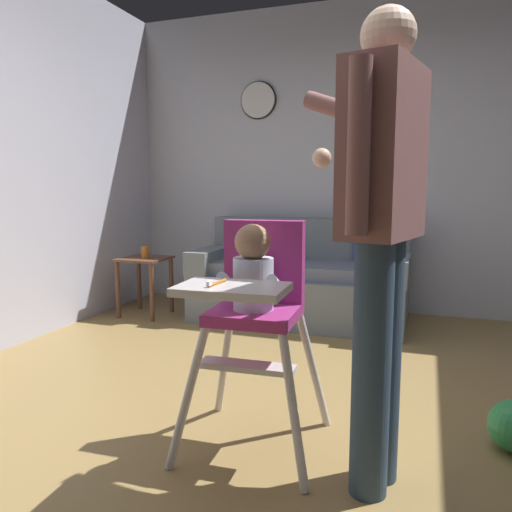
{
  "coord_description": "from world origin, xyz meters",
  "views": [
    {
      "loc": [
        0.61,
        -2.12,
        1.13
      ],
      "look_at": [
        -0.13,
        -0.0,
        0.82
      ],
      "focal_mm": 34.74,
      "sensor_mm": 36.0,
      "label": 1
    }
  ],
  "objects": [
    {
      "name": "side_table",
      "position": [
        -1.75,
        1.65,
        0.38
      ],
      "size": [
        0.4,
        0.4,
        0.52
      ],
      "color": "brown",
      "rests_on": "ground"
    },
    {
      "name": "high_chair",
      "position": [
        -0.07,
        -0.18,
        0.69
      ],
      "size": [
        0.64,
        0.75,
        0.99
      ],
      "rotation": [
        0.0,
        0.0,
        -1.52
      ],
      "color": "silver",
      "rests_on": "ground"
    },
    {
      "name": "adult_standing",
      "position": [
        0.45,
        -0.31,
        0.99
      ],
      "size": [
        0.5,
        0.58,
        1.74
      ],
      "rotation": [
        0.0,
        0.0,
        2.9
      ],
      "color": "#2F4459",
      "rests_on": "ground"
    },
    {
      "name": "wall_clock",
      "position": [
        -0.97,
        2.47,
        1.96
      ],
      "size": [
        0.35,
        0.04,
        0.35
      ],
      "color": "white"
    },
    {
      "name": "wall_far",
      "position": [
        0.0,
        2.51,
        1.39
      ],
      "size": [
        5.16,
        0.06,
        2.78
      ],
      "primitive_type": "cube",
      "color": "silver",
      "rests_on": "ground"
    },
    {
      "name": "couch",
      "position": [
        -0.4,
        1.99,
        0.33
      ],
      "size": [
        1.79,
        0.86,
        0.86
      ],
      "rotation": [
        0.0,
        0.0,
        -1.57
      ],
      "color": "slate",
      "rests_on": "ground"
    },
    {
      "name": "sippy_cup",
      "position": [
        -1.74,
        1.65,
        0.57
      ],
      "size": [
        0.07,
        0.07,
        0.1
      ],
      "primitive_type": "cylinder",
      "color": "orange",
      "rests_on": "side_table"
    },
    {
      "name": "ground",
      "position": [
        0.0,
        0.0,
        -0.05
      ],
      "size": [
        5.96,
        6.57,
        0.1
      ],
      "primitive_type": "cube",
      "color": "olive"
    }
  ]
}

